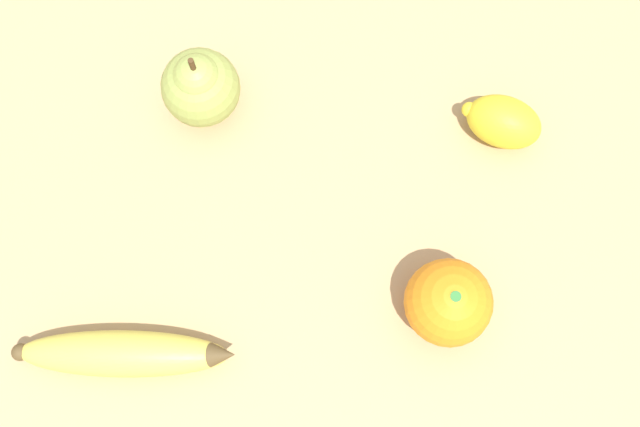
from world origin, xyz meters
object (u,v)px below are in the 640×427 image
Objects in this scene: orange at (448,303)px; pear at (200,86)px; banana at (125,354)px; lemon at (503,122)px.

orange is 0.83× the size of pear.
orange is (-0.27, 0.03, 0.02)m from banana.
banana is 2.27× the size of lemon.
pear is at bearing 77.24° from banana.
lemon is (-0.10, -0.14, -0.01)m from orange.
banana is at bearing -6.62° from orange.
pear is at bearing -57.35° from orange.
banana is at bearing 16.88° from lemon.
pear is at bearing -21.01° from lemon.
banana is 0.24m from pear.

